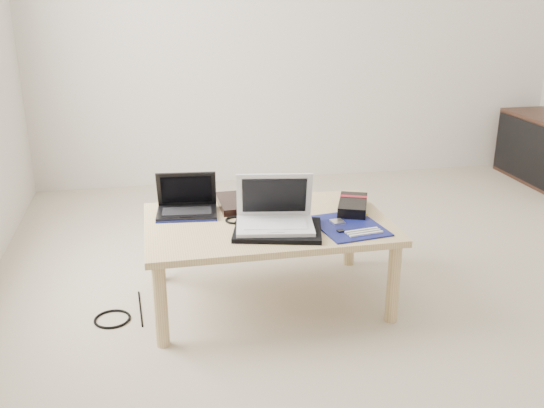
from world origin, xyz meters
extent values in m
plane|color=beige|center=(0.00, 0.00, 0.00)|extent=(4.00, 4.00, 0.00)
cube|color=beige|center=(0.00, 2.05, 1.30)|extent=(4.00, 0.10, 2.60)
cube|color=tan|center=(-0.66, 0.09, 0.39)|extent=(1.10, 0.70, 0.03)
cylinder|color=tan|center=(-1.16, -0.21, 0.18)|extent=(0.06, 0.06, 0.37)
cylinder|color=tan|center=(-0.16, -0.21, 0.18)|extent=(0.06, 0.06, 0.37)
cylinder|color=tan|center=(-1.16, 0.39, 0.18)|extent=(0.06, 0.06, 0.37)
cylinder|color=tan|center=(-0.16, 0.39, 0.18)|extent=(0.06, 0.06, 0.37)
cube|color=black|center=(1.58, 1.45, 0.25)|extent=(0.02, 0.86, 0.44)
cube|color=black|center=(-0.68, 0.32, 0.42)|extent=(0.34, 0.29, 0.03)
cube|color=black|center=(-1.01, 0.25, 0.41)|extent=(0.29, 0.22, 0.02)
cube|color=black|center=(-1.01, 0.24, 0.42)|extent=(0.24, 0.13, 0.00)
cube|color=black|center=(-1.02, 0.17, 0.42)|extent=(0.06, 0.03, 0.00)
cube|color=black|center=(-1.00, 0.31, 0.51)|extent=(0.28, 0.10, 0.18)
cube|color=black|center=(-1.00, 0.30, 0.50)|extent=(0.24, 0.07, 0.14)
cube|color=#0D144E|center=(-1.02, 0.15, 0.40)|extent=(0.28, 0.04, 0.01)
cube|color=black|center=(-0.66, 0.12, 0.41)|extent=(0.31, 0.27, 0.01)
cube|color=white|center=(-0.66, 0.12, 0.41)|extent=(0.25, 0.22, 0.00)
cube|color=silver|center=(-0.55, 0.08, 0.41)|extent=(0.07, 0.23, 0.02)
cube|color=#A5A5AB|center=(-0.55, 0.08, 0.42)|extent=(0.06, 0.19, 0.00)
cube|color=black|center=(-0.64, -0.05, 0.41)|extent=(0.43, 0.36, 0.02)
cube|color=silver|center=(-0.65, -0.04, 0.43)|extent=(0.36, 0.28, 0.02)
cube|color=white|center=(-0.65, -0.05, 0.44)|extent=(0.29, 0.17, 0.00)
cube|color=silver|center=(-0.66, -0.13, 0.44)|extent=(0.08, 0.04, 0.00)
cube|color=silver|center=(-0.64, 0.04, 0.54)|extent=(0.34, 0.13, 0.22)
cube|color=black|center=(-0.64, 0.03, 0.54)|extent=(0.29, 0.11, 0.17)
cube|color=#0B124B|center=(-0.32, -0.05, 0.40)|extent=(0.31, 0.37, 0.01)
cube|color=silver|center=(-0.36, -0.01, 0.41)|extent=(0.06, 0.06, 0.01)
cube|color=gold|center=(-0.26, 0.06, 0.41)|extent=(0.11, 0.03, 0.01)
cube|color=gold|center=(-0.25, 0.04, 0.41)|extent=(0.11, 0.03, 0.01)
cube|color=silver|center=(-0.28, -0.12, 0.41)|extent=(0.16, 0.03, 0.01)
cube|color=silver|center=(-0.28, -0.14, 0.41)|extent=(0.16, 0.03, 0.01)
cube|color=silver|center=(-0.28, -0.17, 0.41)|extent=(0.16, 0.03, 0.01)
cube|color=black|center=(-0.38, -0.11, 0.41)|extent=(0.03, 0.03, 0.01)
cube|color=black|center=(-0.24, 0.14, 0.43)|extent=(0.21, 0.28, 0.05)
cube|color=maroon|center=(-0.22, 0.19, 0.46)|extent=(0.13, 0.08, 0.00)
torus|color=black|center=(-0.80, 0.12, 0.41)|extent=(0.10, 0.10, 0.01)
torus|color=black|center=(-1.37, 0.04, 0.01)|extent=(0.21, 0.21, 0.01)
cylinder|color=black|center=(-1.25, 0.11, 0.00)|extent=(0.03, 0.33, 0.01)
camera|label=1|loc=(-1.14, -2.42, 1.40)|focal=40.00mm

